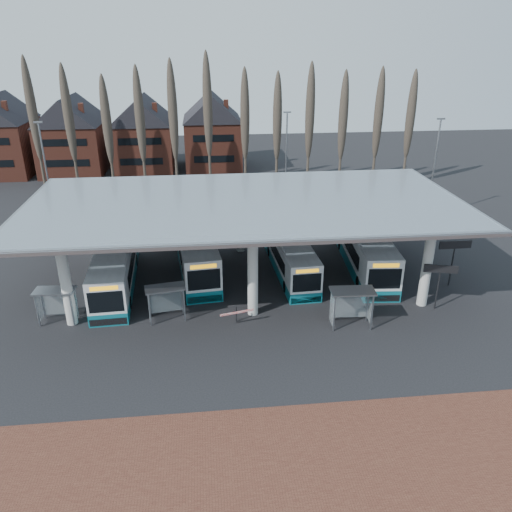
{
  "coord_description": "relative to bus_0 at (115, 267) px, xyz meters",
  "views": [
    {
      "loc": [
        -2.92,
        -27.0,
        17.44
      ],
      "look_at": [
        0.69,
        7.0,
        2.28
      ],
      "focal_mm": 35.0,
      "sensor_mm": 36.0,
      "label": 1
    }
  ],
  "objects": [
    {
      "name": "info_sign_1",
      "position": [
        25.1,
        -2.69,
        1.52
      ],
      "size": [
        2.46,
        0.17,
        3.67
      ],
      "rotation": [
        0.0,
        0.0,
        0.01
      ],
      "color": "black",
      "rests_on": "ground"
    },
    {
      "name": "barrier",
      "position": [
        8.66,
        -6.62,
        -0.68
      ],
      "size": [
        2.22,
        0.87,
        1.13
      ],
      "rotation": [
        0.0,
        0.0,
        0.24
      ],
      "color": "black",
      "rests_on": "ground"
    },
    {
      "name": "bus_1",
      "position": [
        5.95,
        2.57,
        0.05
      ],
      "size": [
        3.89,
        12.45,
        3.4
      ],
      "rotation": [
        0.0,
        0.0,
        0.11
      ],
      "color": "white",
      "rests_on": "ground"
    },
    {
      "name": "shelter_1",
      "position": [
        4.05,
        -5.33,
        0.2
      ],
      "size": [
        2.77,
        1.7,
        2.41
      ],
      "rotation": [
        0.0,
        0.0,
        0.16
      ],
      "color": "gray",
      "rests_on": "ground"
    },
    {
      "name": "bus_3",
      "position": [
        19.62,
        1.42,
        0.07
      ],
      "size": [
        3.6,
        12.55,
        3.44
      ],
      "rotation": [
        0.0,
        0.0,
        -0.08
      ],
      "color": "white",
      "rests_on": "ground"
    },
    {
      "name": "brick_strip",
      "position": [
        9.84,
        -19.79,
        -1.54
      ],
      "size": [
        70.0,
        10.0,
        0.03
      ],
      "primitive_type": "cube",
      "color": "brown",
      "rests_on": "ground"
    },
    {
      "name": "shelter_0",
      "position": [
        -3.04,
        -4.92,
        0.18
      ],
      "size": [
        2.65,
        1.44,
        2.39
      ],
      "rotation": [
        0.0,
        0.0,
        -0.06
      ],
      "color": "gray",
      "rests_on": "ground"
    },
    {
      "name": "station_canopy",
      "position": [
        9.84,
        0.21,
        4.13
      ],
      "size": [
        32.0,
        16.0,
        6.34
      ],
      "color": "silver",
      "rests_on": "ground"
    },
    {
      "name": "lamp_post_b",
      "position": [
        15.84,
        18.21,
        3.78
      ],
      "size": [
        0.8,
        0.16,
        10.17
      ],
      "color": "slate",
      "rests_on": "ground"
    },
    {
      "name": "info_sign_0",
      "position": [
        22.52,
        -5.98,
        1.24
      ],
      "size": [
        2.2,
        0.66,
        3.34
      ],
      "rotation": [
        0.0,
        0.0,
        -0.24
      ],
      "color": "black",
      "rests_on": "ground"
    },
    {
      "name": "lamp_post_c",
      "position": [
        29.84,
        12.21,
        3.78
      ],
      "size": [
        0.8,
        0.16,
        10.17
      ],
      "color": "slate",
      "rests_on": "ground"
    },
    {
      "name": "lamp_post_a",
      "position": [
        -8.16,
        14.21,
        3.78
      ],
      "size": [
        0.8,
        0.16,
        10.17
      ],
      "color": "slate",
      "rests_on": "ground"
    },
    {
      "name": "poplar_row",
      "position": [
        9.84,
        25.21,
        7.22
      ],
      "size": [
        45.1,
        1.1,
        14.5
      ],
      "color": "#473D33",
      "rests_on": "ground"
    },
    {
      "name": "bus_2",
      "position": [
        13.46,
        1.12,
        -0.13
      ],
      "size": [
        2.86,
        11.01,
        3.03
      ],
      "rotation": [
        0.0,
        0.0,
        0.05
      ],
      "color": "white",
      "rests_on": "ground"
    },
    {
      "name": "ground",
      "position": [
        9.84,
        -7.79,
        -1.56
      ],
      "size": [
        140.0,
        140.0,
        0.0
      ],
      "primitive_type": "plane",
      "color": "black",
      "rests_on": "ground"
    },
    {
      "name": "bus_0",
      "position": [
        0.0,
        0.0,
        0.0
      ],
      "size": [
        3.14,
        11.99,
        3.3
      ],
      "rotation": [
        0.0,
        0.0,
        0.05
      ],
      "color": "white",
      "rests_on": "ground"
    },
    {
      "name": "townhouse_row",
      "position": [
        -5.91,
        36.21,
        4.38
      ],
      "size": [
        36.8,
        10.3,
        12.25
      ],
      "color": "brown",
      "rests_on": "ground"
    },
    {
      "name": "shelter_2",
      "position": [
        16.02,
        -7.42,
        0.35
      ],
      "size": [
        2.9,
        1.57,
        2.63
      ],
      "rotation": [
        0.0,
        0.0,
        -0.05
      ],
      "color": "gray",
      "rests_on": "ground"
    }
  ]
}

